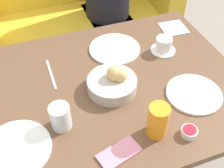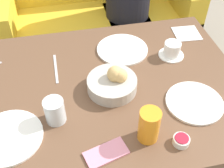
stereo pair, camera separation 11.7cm
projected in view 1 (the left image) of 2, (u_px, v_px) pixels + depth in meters
dining_table at (94, 104)px, 1.25m from camera, size 1.32×0.89×0.71m
couch at (76, 23)px, 2.26m from camera, size 1.47×0.70×0.89m
seated_person at (107, 3)px, 2.07m from camera, size 0.32×0.42×1.24m
bread_basket at (113, 83)px, 1.17m from camera, size 0.21×0.21×0.11m
plate_near_left at (16, 149)px, 0.98m from camera, size 0.25×0.25×0.01m
plate_near_right at (194, 94)px, 1.17m from camera, size 0.23×0.23×0.01m
plate_far_center at (115, 49)px, 1.38m from camera, size 0.25×0.25×0.01m
juice_glass at (158, 121)px, 0.99m from camera, size 0.08×0.08×0.14m
water_tumbler at (60, 117)px, 1.02m from camera, size 0.08×0.08×0.10m
coffee_cup at (164, 45)px, 1.36m from camera, size 0.12×0.12×0.07m
jam_bowl_berry at (189, 132)px, 1.02m from camera, size 0.06×0.06×0.03m
knife_silver at (51, 74)px, 1.26m from camera, size 0.01×0.20×0.00m
napkin at (174, 28)px, 1.52m from camera, size 0.14×0.14×0.00m
cell_phone at (119, 153)px, 0.97m from camera, size 0.16×0.11×0.01m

